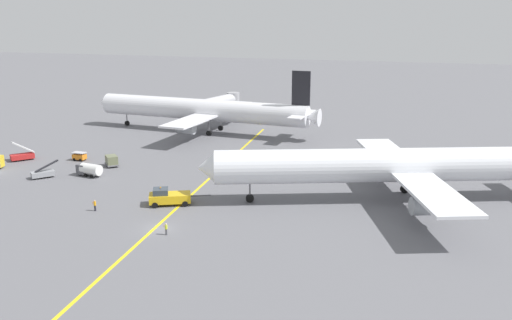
{
  "coord_description": "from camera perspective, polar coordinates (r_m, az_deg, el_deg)",
  "views": [
    {
      "loc": [
        34.66,
        -62.71,
        28.62
      ],
      "look_at": [
        6.04,
        25.2,
        4.0
      ],
      "focal_mm": 38.09,
      "sensor_mm": 36.0,
      "label": 1
    }
  ],
  "objects": [
    {
      "name": "airliner_at_gate_left",
      "position": [
        137.74,
        -5.61,
        5.25
      ],
      "size": [
        61.54,
        40.08,
        16.37
      ],
      "color": "silver",
      "rests_on": "ground"
    },
    {
      "name": "jet_bridge",
      "position": [
        160.6,
        -3.8,
        6.16
      ],
      "size": [
        7.53,
        19.98,
        6.06
      ],
      "color": "#B7B7BC",
      "rests_on": "ground"
    },
    {
      "name": "airliner_being_pushed",
      "position": [
        88.39,
        14.18,
        -0.57
      ],
      "size": [
        58.43,
        42.04,
        16.34
      ],
      "color": "white",
      "rests_on": "ground"
    },
    {
      "name": "gse_stair_truck_yellow",
      "position": [
        120.76,
        -23.32,
        0.46
      ],
      "size": [
        4.39,
        4.75,
        4.06
      ],
      "color": "red",
      "rests_on": "ground"
    },
    {
      "name": "ground_crew_marshaller_foreground",
      "position": [
        74.6,
        -9.41,
        -7.14
      ],
      "size": [
        0.5,
        0.36,
        1.67
      ],
      "color": "#4C4C51",
      "rests_on": "ground"
    },
    {
      "name": "gse_belt_loader_portside",
      "position": [
        106.27,
        -21.46,
        -1.31
      ],
      "size": [
        4.16,
        4.54,
        3.02
      ],
      "color": "gray",
      "rests_on": "ground"
    },
    {
      "name": "ground_crew_wing_walker_right",
      "position": [
        85.85,
        -16.56,
        -4.57
      ],
      "size": [
        0.46,
        0.36,
        1.72
      ],
      "color": "black",
      "rests_on": "ground"
    },
    {
      "name": "gse_baggage_cart_trailing",
      "position": [
        116.45,
        -18.06,
        0.37
      ],
      "size": [
        2.8,
        1.69,
        1.71
      ],
      "color": "orange",
      "rests_on": "ground"
    },
    {
      "name": "gse_container_dolly_flat",
      "position": [
        110.0,
        -14.93,
        -0.05
      ],
      "size": [
        3.81,
        3.82,
        2.15
      ],
      "color": "slate",
      "rests_on": "ground"
    },
    {
      "name": "gse_fuel_bowser_stubby",
      "position": [
        104.35,
        -17.15,
        -0.93
      ],
      "size": [
        5.13,
        2.61,
        2.4
      ],
      "color": "silver",
      "rests_on": "ground"
    },
    {
      "name": "ground_plane",
      "position": [
        77.16,
        -10.19,
        -7.11
      ],
      "size": [
        600.0,
        600.0,
        0.0
      ],
      "primitive_type": "plane",
      "color": "slate"
    },
    {
      "name": "pushback_tug",
      "position": [
        86.02,
        -9.16,
        -3.84
      ],
      "size": [
        9.3,
        5.55,
        2.95
      ],
      "color": "gold",
      "rests_on": "ground"
    },
    {
      "name": "taxiway_stripe",
      "position": [
        86.08,
        -7.92,
        -4.65
      ],
      "size": [
        10.47,
        119.63,
        0.01
      ],
      "primitive_type": "cube",
      "rotation": [
        0.0,
        0.0,
        0.08
      ],
      "color": "yellow",
      "rests_on": "ground"
    }
  ]
}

